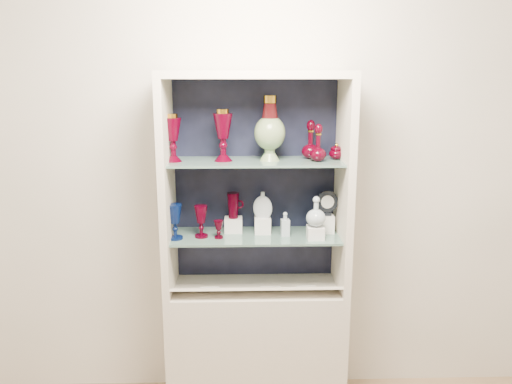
{
  "coord_description": "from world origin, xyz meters",
  "views": [
    {
      "loc": [
        -0.07,
        -1.11,
        1.9
      ],
      "look_at": [
        0.0,
        1.53,
        1.3
      ],
      "focal_mm": 35.0,
      "sensor_mm": 36.0,
      "label": 1
    }
  ],
  "objects_px": {
    "pedestal_lamp_right": "(223,135)",
    "ruby_pitcher": "(233,205)",
    "clear_square_bottle": "(285,224)",
    "enamel_urn": "(270,128)",
    "lidded_bowl": "(336,151)",
    "ruby_decanter_b": "(311,138)",
    "ruby_goblet_tall": "(201,222)",
    "pedestal_lamp_left": "(173,138)",
    "cameo_medallion": "(327,203)",
    "cobalt_goblet": "(175,222)",
    "flat_flask": "(263,204)",
    "clear_round_decanter": "(316,212)",
    "ruby_goblet_small": "(219,229)",
    "ruby_decanter_a": "(318,140)"
  },
  "relations": [
    {
      "from": "cobalt_goblet",
      "to": "ruby_goblet_small",
      "type": "bearing_deg",
      "value": 1.57
    },
    {
      "from": "clear_square_bottle",
      "to": "flat_flask",
      "type": "height_order",
      "value": "flat_flask"
    },
    {
      "from": "pedestal_lamp_right",
      "to": "flat_flask",
      "type": "relative_size",
      "value": 1.81
    },
    {
      "from": "pedestal_lamp_left",
      "to": "ruby_decanter_b",
      "type": "bearing_deg",
      "value": 5.53
    },
    {
      "from": "cobalt_goblet",
      "to": "ruby_goblet_small",
      "type": "relative_size",
      "value": 1.96
    },
    {
      "from": "ruby_decanter_b",
      "to": "cameo_medallion",
      "type": "xyz_separation_m",
      "value": [
        0.1,
        -0.02,
        -0.36
      ]
    },
    {
      "from": "pedestal_lamp_right",
      "to": "ruby_decanter_a",
      "type": "distance_m",
      "value": 0.51
    },
    {
      "from": "enamel_urn",
      "to": "clear_square_bottle",
      "type": "height_order",
      "value": "enamel_urn"
    },
    {
      "from": "enamel_urn",
      "to": "clear_square_bottle",
      "type": "xyz_separation_m",
      "value": [
        0.09,
        -0.02,
        -0.52
      ]
    },
    {
      "from": "ruby_decanter_b",
      "to": "clear_round_decanter",
      "type": "relative_size",
      "value": 1.42
    },
    {
      "from": "ruby_decanter_b",
      "to": "cobalt_goblet",
      "type": "bearing_deg",
      "value": -171.36
    },
    {
      "from": "pedestal_lamp_right",
      "to": "ruby_goblet_tall",
      "type": "xyz_separation_m",
      "value": [
        -0.13,
        -0.02,
        -0.47
      ]
    },
    {
      "from": "ruby_decanter_a",
      "to": "clear_square_bottle",
      "type": "bearing_deg",
      "value": 172.29
    },
    {
      "from": "ruby_decanter_b",
      "to": "flat_flask",
      "type": "bearing_deg",
      "value": -176.23
    },
    {
      "from": "pedestal_lamp_right",
      "to": "cameo_medallion",
      "type": "height_order",
      "value": "pedestal_lamp_right"
    },
    {
      "from": "ruby_decanter_a",
      "to": "ruby_goblet_tall",
      "type": "height_order",
      "value": "ruby_decanter_a"
    },
    {
      "from": "pedestal_lamp_left",
      "to": "ruby_decanter_b",
      "type": "distance_m",
      "value": 0.74
    },
    {
      "from": "enamel_urn",
      "to": "lidded_bowl",
      "type": "height_order",
      "value": "enamel_urn"
    },
    {
      "from": "pedestal_lamp_right",
      "to": "clear_square_bottle",
      "type": "bearing_deg",
      "value": -1.38
    },
    {
      "from": "ruby_goblet_small",
      "to": "ruby_pitcher",
      "type": "distance_m",
      "value": 0.18
    },
    {
      "from": "ruby_decanter_b",
      "to": "lidded_bowl",
      "type": "distance_m",
      "value": 0.16
    },
    {
      "from": "ruby_decanter_a",
      "to": "ruby_goblet_tall",
      "type": "relative_size",
      "value": 1.27
    },
    {
      "from": "pedestal_lamp_left",
      "to": "enamel_urn",
      "type": "bearing_deg",
      "value": 2.87
    },
    {
      "from": "pedestal_lamp_left",
      "to": "ruby_decanter_a",
      "type": "distance_m",
      "value": 0.77
    },
    {
      "from": "enamel_urn",
      "to": "lidded_bowl",
      "type": "xyz_separation_m",
      "value": [
        0.37,
        0.02,
        -0.13
      ]
    },
    {
      "from": "pedestal_lamp_left",
      "to": "flat_flask",
      "type": "relative_size",
      "value": 1.66
    },
    {
      "from": "ruby_goblet_tall",
      "to": "ruby_pitcher",
      "type": "height_order",
      "value": "ruby_pitcher"
    },
    {
      "from": "lidded_bowl",
      "to": "ruby_goblet_tall",
      "type": "bearing_deg",
      "value": -175.53
    },
    {
      "from": "cobalt_goblet",
      "to": "cameo_medallion",
      "type": "height_order",
      "value": "cameo_medallion"
    },
    {
      "from": "ruby_pitcher",
      "to": "ruby_goblet_tall",
      "type": "bearing_deg",
      "value": -144.77
    },
    {
      "from": "ruby_decanter_b",
      "to": "clear_square_bottle",
      "type": "relative_size",
      "value": 1.66
    },
    {
      "from": "pedestal_lamp_right",
      "to": "ruby_pitcher",
      "type": "xyz_separation_m",
      "value": [
        0.05,
        0.08,
        -0.4
      ]
    },
    {
      "from": "ruby_goblet_tall",
      "to": "ruby_goblet_small",
      "type": "bearing_deg",
      "value": -12.78
    },
    {
      "from": "ruby_decanter_b",
      "to": "clear_square_bottle",
      "type": "height_order",
      "value": "ruby_decanter_b"
    },
    {
      "from": "ruby_pitcher",
      "to": "clear_square_bottle",
      "type": "xyz_separation_m",
      "value": [
        0.29,
        -0.09,
        -0.09
      ]
    },
    {
      "from": "cobalt_goblet",
      "to": "ruby_pitcher",
      "type": "relative_size",
      "value": 1.33
    },
    {
      "from": "ruby_goblet_tall",
      "to": "pedestal_lamp_right",
      "type": "bearing_deg",
      "value": 9.92
    },
    {
      "from": "pedestal_lamp_left",
      "to": "cobalt_goblet",
      "type": "xyz_separation_m",
      "value": [
        0.0,
        -0.04,
        -0.45
      ]
    },
    {
      "from": "enamel_urn",
      "to": "flat_flask",
      "type": "distance_m",
      "value": 0.43
    },
    {
      "from": "cobalt_goblet",
      "to": "clear_square_bottle",
      "type": "bearing_deg",
      "value": 4.03
    },
    {
      "from": "pedestal_lamp_right",
      "to": "ruby_goblet_small",
      "type": "distance_m",
      "value": 0.51
    },
    {
      "from": "pedestal_lamp_left",
      "to": "lidded_bowl",
      "type": "distance_m",
      "value": 0.88
    },
    {
      "from": "pedestal_lamp_right",
      "to": "enamel_urn",
      "type": "xyz_separation_m",
      "value": [
        0.25,
        0.02,
        0.03
      ]
    },
    {
      "from": "pedestal_lamp_left",
      "to": "flat_flask",
      "type": "bearing_deg",
      "value": 6.49
    },
    {
      "from": "pedestal_lamp_left",
      "to": "ruby_goblet_tall",
      "type": "relative_size",
      "value": 1.42
    },
    {
      "from": "clear_round_decanter",
      "to": "pedestal_lamp_left",
      "type": "bearing_deg",
      "value": 175.52
    },
    {
      "from": "ruby_goblet_small",
      "to": "pedestal_lamp_right",
      "type": "bearing_deg",
      "value": 56.07
    },
    {
      "from": "enamel_urn",
      "to": "flat_flask",
      "type": "xyz_separation_m",
      "value": [
        -0.04,
        0.03,
        -0.43
      ]
    },
    {
      "from": "lidded_bowl",
      "to": "cameo_medallion",
      "type": "bearing_deg",
      "value": 168.49
    },
    {
      "from": "clear_square_bottle",
      "to": "ruby_decanter_a",
      "type": "bearing_deg",
      "value": -7.71
    }
  ]
}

